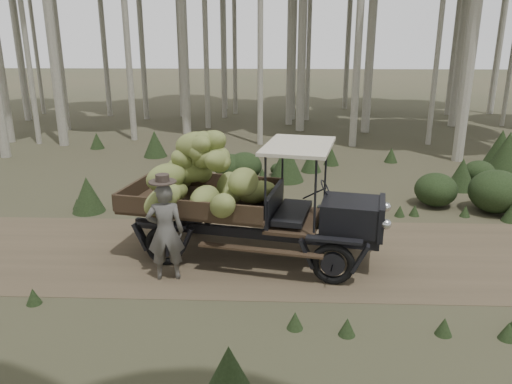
# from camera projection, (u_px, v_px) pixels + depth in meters

# --- Properties ---
(ground) EXTENTS (120.00, 120.00, 0.00)m
(ground) POSITION_uv_depth(u_px,v_px,m) (246.00, 254.00, 10.75)
(ground) COLOR #473D2B
(ground) RESTS_ON ground
(dirt_track) EXTENTS (70.00, 4.00, 0.01)m
(dirt_track) POSITION_uv_depth(u_px,v_px,m) (246.00, 254.00, 10.75)
(dirt_track) COLOR brown
(dirt_track) RESTS_ON ground
(banana_truck) EXTENTS (5.64, 3.00, 2.77)m
(banana_truck) POSITION_uv_depth(u_px,v_px,m) (225.00, 183.00, 10.31)
(banana_truck) COLOR black
(banana_truck) RESTS_ON ground
(farmer) EXTENTS (0.76, 0.58, 2.09)m
(farmer) POSITION_uv_depth(u_px,v_px,m) (165.00, 231.00, 9.40)
(farmer) COLOR #514F4A
(farmer) RESTS_ON ground
(undergrowth) EXTENTS (19.87, 20.68, 1.34)m
(undergrowth) POSITION_uv_depth(u_px,v_px,m) (330.00, 224.00, 10.99)
(undergrowth) COLOR #233319
(undergrowth) RESTS_ON ground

